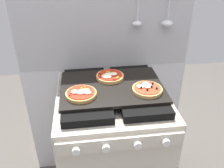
{
  "coord_description": "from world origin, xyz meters",
  "views": [
    {
      "loc": [
        -0.14,
        -1.09,
        1.57
      ],
      "look_at": [
        0.0,
        0.0,
        0.93
      ],
      "focal_mm": 38.63,
      "sensor_mm": 36.0,
      "label": 1
    }
  ],
  "objects_px": {
    "pizza_right": "(147,89)",
    "pizza_center": "(110,76)",
    "pizza_left": "(81,93)",
    "stove": "(112,149)",
    "baking_tray": "(112,87)"
  },
  "relations": [
    {
      "from": "pizza_center",
      "to": "pizza_left",
      "type": "bearing_deg",
      "value": -135.71
    },
    {
      "from": "stove",
      "to": "pizza_right",
      "type": "relative_size",
      "value": 5.85
    },
    {
      "from": "pizza_left",
      "to": "stove",
      "type": "bearing_deg",
      "value": 24.61
    },
    {
      "from": "stove",
      "to": "pizza_left",
      "type": "relative_size",
      "value": 5.85
    },
    {
      "from": "stove",
      "to": "pizza_center",
      "type": "distance_m",
      "value": 0.49
    },
    {
      "from": "pizza_center",
      "to": "pizza_right",
      "type": "bearing_deg",
      "value": -43.17
    },
    {
      "from": "pizza_left",
      "to": "pizza_center",
      "type": "distance_m",
      "value": 0.23
    },
    {
      "from": "stove",
      "to": "pizza_left",
      "type": "distance_m",
      "value": 0.51
    },
    {
      "from": "pizza_left",
      "to": "pizza_center",
      "type": "xyz_separation_m",
      "value": [
        0.16,
        0.16,
        0.0
      ]
    },
    {
      "from": "pizza_left",
      "to": "baking_tray",
      "type": "bearing_deg",
      "value": 25.08
    },
    {
      "from": "stove",
      "to": "pizza_left",
      "type": "bearing_deg",
      "value": -155.39
    },
    {
      "from": "stove",
      "to": "pizza_right",
      "type": "distance_m",
      "value": 0.51
    },
    {
      "from": "stove",
      "to": "baking_tray",
      "type": "distance_m",
      "value": 0.46
    },
    {
      "from": "pizza_right",
      "to": "pizza_center",
      "type": "xyz_separation_m",
      "value": [
        -0.17,
        0.16,
        0.0
      ]
    },
    {
      "from": "stove",
      "to": "pizza_center",
      "type": "relative_size",
      "value": 5.85
    }
  ]
}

